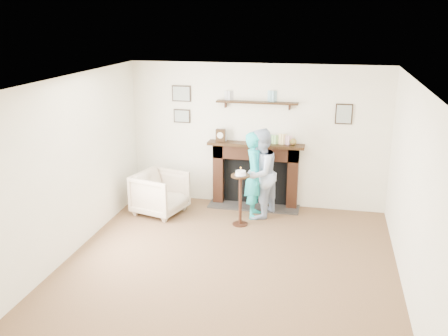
{
  "coord_description": "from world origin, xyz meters",
  "views": [
    {
      "loc": [
        1.24,
        -5.9,
        3.27
      ],
      "look_at": [
        -0.24,
        0.9,
        1.13
      ],
      "focal_mm": 40.0,
      "sensor_mm": 36.0,
      "label": 1
    }
  ],
  "objects": [
    {
      "name": "armchair",
      "position": [
        -1.53,
        1.68,
        0.0
      ],
      "size": [
        0.96,
        0.95,
        0.72
      ],
      "primitive_type": "imported",
      "rotation": [
        0.0,
        0.0,
        1.3
      ],
      "color": "gray",
      "rests_on": "ground"
    },
    {
      "name": "pedestal_table",
      "position": [
        -0.1,
        1.48,
        0.6
      ],
      "size": [
        0.3,
        0.3,
        0.98
      ],
      "color": "black",
      "rests_on": "ground"
    },
    {
      "name": "woman",
      "position": [
        0.07,
        1.9,
        0.0
      ],
      "size": [
        0.4,
        0.57,
        1.46
      ],
      "primitive_type": "imported",
      "rotation": [
        0.0,
        0.0,
        1.68
      ],
      "color": "#21C0B5",
      "rests_on": "ground"
    },
    {
      "name": "man",
      "position": [
        0.14,
        1.9,
        0.0
      ],
      "size": [
        0.78,
        0.88,
        1.51
      ],
      "primitive_type": "imported",
      "rotation": [
        0.0,
        0.0,
        -1.89
      ],
      "color": "silver",
      "rests_on": "ground"
    },
    {
      "name": "ground",
      "position": [
        0.0,
        0.0,
        0.0
      ],
      "size": [
        5.0,
        5.0,
        0.0
      ],
      "primitive_type": "plane",
      "color": "brown",
      "rests_on": "ground"
    },
    {
      "name": "room_shell",
      "position": [
        -0.0,
        0.69,
        1.62
      ],
      "size": [
        4.54,
        5.02,
        2.52
      ],
      "color": "#EDE5C9",
      "rests_on": "ground"
    }
  ]
}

